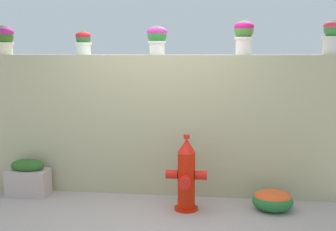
{
  "coord_description": "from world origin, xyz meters",
  "views": [
    {
      "loc": [
        0.81,
        -4.78,
        1.98
      ],
      "look_at": [
        0.13,
        0.91,
        1.12
      ],
      "focal_mm": 45.93,
      "sensor_mm": 36.0,
      "label": 1
    }
  ],
  "objects_px": {
    "potted_plant_0": "(3,38)",
    "planter_box": "(28,178)",
    "potted_plant_3": "(244,34)",
    "potted_plant_2": "(157,37)",
    "fire_hydrant": "(186,176)",
    "potted_plant_1": "(83,41)",
    "potted_plant_4": "(333,35)",
    "flower_bush_left": "(273,200)"
  },
  "relations": [
    {
      "from": "potted_plant_0",
      "to": "planter_box",
      "type": "height_order",
      "value": "potted_plant_0"
    },
    {
      "from": "potted_plant_0",
      "to": "potted_plant_3",
      "type": "relative_size",
      "value": 0.91
    },
    {
      "from": "potted_plant_2",
      "to": "potted_plant_3",
      "type": "height_order",
      "value": "potted_plant_3"
    },
    {
      "from": "potted_plant_3",
      "to": "planter_box",
      "type": "relative_size",
      "value": 0.81
    },
    {
      "from": "potted_plant_3",
      "to": "fire_hydrant",
      "type": "distance_m",
      "value": 2.04
    },
    {
      "from": "potted_plant_1",
      "to": "potted_plant_3",
      "type": "xyz_separation_m",
      "value": [
        2.21,
        0.02,
        0.09
      ]
    },
    {
      "from": "potted_plant_4",
      "to": "fire_hydrant",
      "type": "xyz_separation_m",
      "value": [
        -1.84,
        -0.7,
        -1.74
      ]
    },
    {
      "from": "potted_plant_0",
      "to": "potted_plant_2",
      "type": "xyz_separation_m",
      "value": [
        2.2,
        0.07,
        0.0
      ]
    },
    {
      "from": "potted_plant_2",
      "to": "planter_box",
      "type": "relative_size",
      "value": 0.71
    },
    {
      "from": "potted_plant_2",
      "to": "potted_plant_3",
      "type": "xyz_separation_m",
      "value": [
        1.18,
        0.0,
        0.04
      ]
    },
    {
      "from": "potted_plant_0",
      "to": "potted_plant_1",
      "type": "bearing_deg",
      "value": 2.64
    },
    {
      "from": "potted_plant_4",
      "to": "planter_box",
      "type": "bearing_deg",
      "value": -174.33
    },
    {
      "from": "fire_hydrant",
      "to": "flower_bush_left",
      "type": "height_order",
      "value": "fire_hydrant"
    },
    {
      "from": "potted_plant_2",
      "to": "fire_hydrant",
      "type": "distance_m",
      "value": 1.94
    },
    {
      "from": "potted_plant_4",
      "to": "flower_bush_left",
      "type": "bearing_deg",
      "value": -142.86
    },
    {
      "from": "potted_plant_1",
      "to": "potted_plant_2",
      "type": "bearing_deg",
      "value": 0.82
    },
    {
      "from": "potted_plant_0",
      "to": "potted_plant_4",
      "type": "relative_size",
      "value": 0.91
    },
    {
      "from": "flower_bush_left",
      "to": "potted_plant_2",
      "type": "bearing_deg",
      "value": 157.94
    },
    {
      "from": "potted_plant_1",
      "to": "potted_plant_2",
      "type": "distance_m",
      "value": 1.04
    },
    {
      "from": "potted_plant_3",
      "to": "flower_bush_left",
      "type": "height_order",
      "value": "potted_plant_3"
    },
    {
      "from": "fire_hydrant",
      "to": "flower_bush_left",
      "type": "xyz_separation_m",
      "value": [
        1.08,
        0.12,
        -0.3
      ]
    },
    {
      "from": "potted_plant_0",
      "to": "potted_plant_2",
      "type": "distance_m",
      "value": 2.2
    },
    {
      "from": "potted_plant_1",
      "to": "fire_hydrant",
      "type": "bearing_deg",
      "value": -25.91
    },
    {
      "from": "potted_plant_2",
      "to": "potted_plant_4",
      "type": "bearing_deg",
      "value": -1.21
    },
    {
      "from": "flower_bush_left",
      "to": "planter_box",
      "type": "relative_size",
      "value": 0.91
    },
    {
      "from": "potted_plant_0",
      "to": "potted_plant_4",
      "type": "height_order",
      "value": "potted_plant_4"
    },
    {
      "from": "potted_plant_1",
      "to": "potted_plant_4",
      "type": "xyz_separation_m",
      "value": [
        3.36,
        -0.03,
        0.07
      ]
    },
    {
      "from": "potted_plant_1",
      "to": "potted_plant_2",
      "type": "xyz_separation_m",
      "value": [
        1.04,
        0.01,
        0.05
      ]
    },
    {
      "from": "potted_plant_4",
      "to": "potted_plant_1",
      "type": "bearing_deg",
      "value": 179.42
    },
    {
      "from": "planter_box",
      "to": "flower_bush_left",
      "type": "bearing_deg",
      "value": -3.07
    },
    {
      "from": "potted_plant_0",
      "to": "potted_plant_2",
      "type": "height_order",
      "value": "potted_plant_0"
    },
    {
      "from": "fire_hydrant",
      "to": "flower_bush_left",
      "type": "bearing_deg",
      "value": 6.4
    },
    {
      "from": "potted_plant_2",
      "to": "potted_plant_4",
      "type": "relative_size",
      "value": 0.88
    },
    {
      "from": "potted_plant_2",
      "to": "fire_hydrant",
      "type": "relative_size",
      "value": 0.41
    },
    {
      "from": "potted_plant_3",
      "to": "flower_bush_left",
      "type": "distance_m",
      "value": 2.2
    },
    {
      "from": "potted_plant_1",
      "to": "potted_plant_4",
      "type": "height_order",
      "value": "potted_plant_4"
    },
    {
      "from": "planter_box",
      "to": "potted_plant_0",
      "type": "bearing_deg",
      "value": 140.01
    },
    {
      "from": "potted_plant_0",
      "to": "fire_hydrant",
      "type": "distance_m",
      "value": 3.25
    },
    {
      "from": "planter_box",
      "to": "fire_hydrant",
      "type": "bearing_deg",
      "value": -7.65
    },
    {
      "from": "potted_plant_3",
      "to": "planter_box",
      "type": "distance_m",
      "value": 3.54
    },
    {
      "from": "potted_plant_2",
      "to": "potted_plant_4",
      "type": "xyz_separation_m",
      "value": [
        2.32,
        -0.05,
        0.02
      ]
    },
    {
      "from": "potted_plant_4",
      "to": "flower_bush_left",
      "type": "xyz_separation_m",
      "value": [
        -0.76,
        -0.58,
        -2.05
      ]
    }
  ]
}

